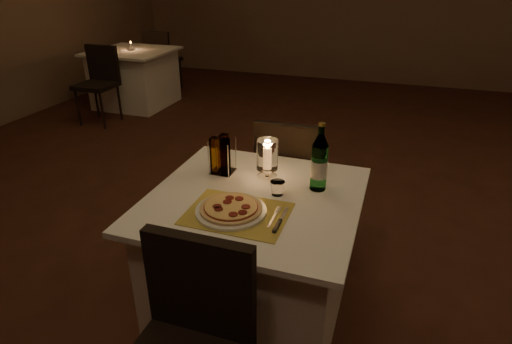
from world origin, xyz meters
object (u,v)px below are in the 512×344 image
(main_table, at_px, (255,258))
(chair_near, at_px, (190,334))
(plate, at_px, (231,211))
(water_bottle, at_px, (319,163))
(chair_far, at_px, (291,171))
(tumbler, at_px, (277,188))
(pizza, at_px, (231,208))
(neighbor_table_left, at_px, (135,78))
(hurricane_candle, at_px, (267,156))

(main_table, relative_size, chair_near, 1.11)
(plate, xyz_separation_m, water_bottle, (0.32, 0.35, 0.13))
(chair_far, height_order, tumbler, chair_far)
(chair_near, distance_m, water_bottle, 0.99)
(chair_far, distance_m, water_bottle, 0.69)
(plate, distance_m, pizza, 0.02)
(chair_near, height_order, water_bottle, water_bottle)
(neighbor_table_left, bearing_deg, chair_near, -54.36)
(chair_far, height_order, pizza, chair_far)
(plate, xyz_separation_m, hurricane_candle, (0.05, 0.39, 0.11))
(pizza, bearing_deg, neighbor_table_left, 129.18)
(chair_near, relative_size, water_bottle, 2.62)
(pizza, relative_size, tumbler, 3.97)
(chair_far, distance_m, plate, 0.92)
(plate, relative_size, neighbor_table_left, 0.32)
(chair_far, bearing_deg, chair_near, -90.00)
(pizza, xyz_separation_m, neighbor_table_left, (-2.77, 3.40, -0.39))
(chair_far, distance_m, tumbler, 0.71)
(chair_far, bearing_deg, main_table, -90.00)
(tumbler, relative_size, hurricane_candle, 0.33)
(water_bottle, xyz_separation_m, neighbor_table_left, (-3.09, 3.05, -0.50))
(pizza, height_order, water_bottle, water_bottle)
(chair_near, relative_size, hurricane_candle, 4.25)
(pizza, relative_size, neighbor_table_left, 0.28)
(neighbor_table_left, bearing_deg, pizza, -50.82)
(chair_near, bearing_deg, plate, 95.35)
(hurricane_candle, relative_size, neighbor_table_left, 0.21)
(plate, relative_size, hurricane_candle, 1.51)
(tumbler, bearing_deg, plate, -122.70)
(plate, bearing_deg, hurricane_candle, 83.06)
(chair_near, bearing_deg, hurricane_candle, 90.17)
(chair_far, height_order, neighbor_table_left, chair_far)
(water_bottle, bearing_deg, hurricane_candle, 173.03)
(chair_far, distance_m, neighbor_table_left, 3.78)
(chair_near, relative_size, chair_far, 1.00)
(main_table, height_order, tumbler, tumbler)
(chair_far, height_order, plate, chair_far)
(tumbler, relative_size, water_bottle, 0.21)
(hurricane_candle, xyz_separation_m, neighbor_table_left, (-2.82, 3.01, -0.49))
(tumbler, xyz_separation_m, hurricane_candle, (-0.10, 0.16, 0.09))
(main_table, xyz_separation_m, pizza, (-0.05, -0.18, 0.39))
(pizza, height_order, tumbler, tumbler)
(main_table, relative_size, chair_far, 1.11)
(chair_far, relative_size, tumbler, 12.78)
(chair_near, height_order, plate, chair_near)
(pizza, bearing_deg, tumbler, 57.33)
(main_table, relative_size, hurricane_candle, 4.72)
(tumbler, distance_m, neighbor_table_left, 4.33)
(main_table, distance_m, chair_near, 0.74)
(chair_near, height_order, chair_far, same)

